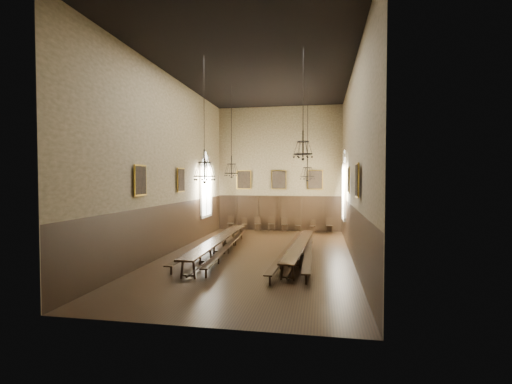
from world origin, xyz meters
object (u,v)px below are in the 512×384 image
(chair_2, at_px, (258,226))
(chandelier_back_left, at_px, (232,167))
(bench_right_outer, at_px, (308,250))
(bench_left_inner, at_px, (228,248))
(chair_1, at_px, (245,227))
(table_left, at_px, (219,246))
(chair_3, at_px, (271,227))
(chandelier_front_left, at_px, (204,169))
(chair_6, at_px, (312,228))
(chandelier_front_right, at_px, (303,146))
(chair_7, at_px, (329,228))
(chair_0, at_px, (231,226))
(table_right, at_px, (300,250))
(chair_4, at_px, (285,227))
(chair_5, at_px, (298,228))
(chandelier_back_right, at_px, (307,170))
(bench_left_outer, at_px, (210,247))
(bench_right_inner, at_px, (289,251))

(chair_2, distance_m, chandelier_back_left, 7.27)
(bench_right_outer, relative_size, chair_2, 10.69)
(bench_right_outer, distance_m, chair_2, 9.22)
(chandelier_back_left, bearing_deg, bench_left_inner, -80.08)
(chair_1, bearing_deg, table_left, -99.19)
(chair_3, height_order, chandelier_front_left, chandelier_front_left)
(bench_left_inner, bearing_deg, chandelier_back_left, 99.92)
(chair_2, height_order, chair_6, chair_2)
(chair_2, bearing_deg, chandelier_front_right, -89.67)
(chair_3, distance_m, chair_7, 4.12)
(chair_0, xyz_separation_m, chandelier_front_left, (1.64, -11.13, 3.89))
(table_left, bearing_deg, table_right, -2.56)
(chair_1, relative_size, chair_4, 0.93)
(bench_right_outer, bearing_deg, chair_5, 97.18)
(chair_1, distance_m, chandelier_back_right, 8.55)
(chandelier_front_left, bearing_deg, chair_3, 82.94)
(chair_2, height_order, chair_3, chair_3)
(chandelier_back_right, height_order, chandelier_front_right, same)
(chair_0, relative_size, chair_4, 1.04)
(bench_left_outer, xyz_separation_m, chandelier_back_right, (4.80, 2.57, 4.00))
(chair_0, xyz_separation_m, chair_7, (7.15, -0.00, -0.00))
(chair_1, xyz_separation_m, chair_2, (1.00, -0.00, 0.03))
(chair_2, bearing_deg, chandelier_back_right, -75.36)
(chair_5, relative_size, chandelier_front_right, 0.21)
(bench_left_inner, relative_size, chair_4, 10.15)
(chair_2, xyz_separation_m, chair_7, (5.11, -0.05, 0.01))
(bench_left_inner, distance_m, chair_0, 8.67)
(chair_5, xyz_separation_m, chandelier_front_right, (0.92, -11.35, 4.80))
(chair_1, distance_m, chandelier_back_left, 7.29)
(chair_0, xyz_separation_m, chair_3, (3.03, 0.07, 0.00))
(table_left, height_order, bench_right_inner, table_left)
(table_left, xyz_separation_m, table_right, (4.04, -0.18, -0.05))
(table_left, bearing_deg, chandelier_back_left, 90.06)
(bench_left_inner, height_order, chandelier_back_left, chandelier_back_left)
(chair_2, bearing_deg, chandelier_back_left, -112.87)
(chair_3, xyz_separation_m, chair_7, (4.12, -0.08, -0.01))
(bench_right_inner, xyz_separation_m, chair_5, (-0.13, 8.81, -0.02))
(chair_1, xyz_separation_m, chair_4, (2.94, 0.02, 0.02))
(bench_left_outer, distance_m, chandelier_front_left, 4.82)
(bench_right_outer, bearing_deg, chair_4, 103.39)
(chair_1, bearing_deg, chair_7, -13.04)
(bench_right_inner, xyz_separation_m, chair_0, (-5.06, 8.80, 0.01))
(table_right, bearing_deg, chandelier_front_right, -84.46)
(table_right, height_order, chair_4, chair_4)
(bench_left_outer, bearing_deg, chair_3, 76.66)
(bench_right_outer, height_order, chandelier_back_left, chandelier_back_left)
(chair_1, height_order, chair_3, chair_3)
(bench_left_outer, bearing_deg, chair_5, 65.09)
(chair_0, height_order, chandelier_front_right, chandelier_front_right)
(bench_left_inner, height_order, chair_5, chair_5)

